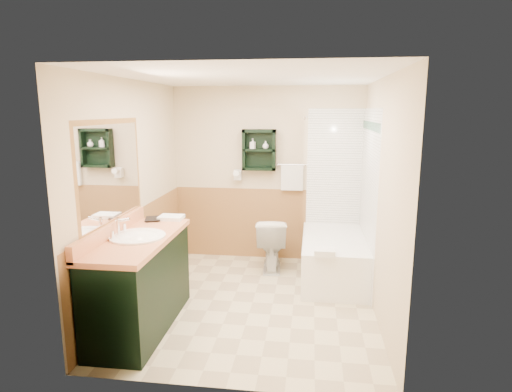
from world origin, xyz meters
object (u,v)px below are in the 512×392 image
object	(u,v)px
soap_bottle_b	(266,146)
wall_shelf	(259,150)
vanity	(140,283)
toilet	(271,244)
vanity_book	(145,210)
soap_bottle_a	(253,146)
hair_dryer	(238,175)
bathtub	(335,257)

from	to	relation	value
soap_bottle_b	wall_shelf	bearing A→B (deg)	176.75
vanity	toilet	distance (m)	2.05
toilet	vanity_book	size ratio (longest dim) A/B	3.19
soap_bottle_a	soap_bottle_b	bearing A→B (deg)	0.00
vanity	soap_bottle_b	xyz separation A→B (m)	(0.98, 2.07, 1.15)
vanity_book	soap_bottle_b	bearing A→B (deg)	34.84
vanity	vanity_book	size ratio (longest dim) A/B	6.53
toilet	vanity_book	world-z (taller)	vanity_book
wall_shelf	hair_dryer	distance (m)	0.46
wall_shelf	soap_bottle_b	xyz separation A→B (m)	(0.09, -0.01, 0.06)
hair_dryer	bathtub	distance (m)	1.72
hair_dryer	toilet	size ratio (longest dim) A/B	0.34
vanity_book	bathtub	bearing A→B (deg)	6.34
wall_shelf	vanity	size ratio (longest dim) A/B	0.38
bathtub	soap_bottle_a	size ratio (longest dim) A/B	10.86
bathtub	toilet	distance (m)	0.85
hair_dryer	vanity	bearing A→B (deg)	-105.83
wall_shelf	bathtub	world-z (taller)	wall_shelf
hair_dryer	vanity_book	size ratio (longest dim) A/B	1.09
vanity	vanity_book	distance (m)	0.84
vanity	soap_bottle_a	xyz separation A→B (m)	(0.81, 2.07, 1.14)
wall_shelf	toilet	size ratio (longest dim) A/B	0.78
toilet	vanity	bearing A→B (deg)	52.86
wall_shelf	toilet	bearing A→B (deg)	-58.92
toilet	vanity_book	bearing A→B (deg)	36.96
vanity_book	toilet	bearing A→B (deg)	24.56
hair_dryer	bathtub	bearing A→B (deg)	-24.06
vanity	toilet	world-z (taller)	vanity
vanity	hair_dryer	bearing A→B (deg)	74.17
vanity	toilet	bearing A→B (deg)	57.50
bathtub	toilet	xyz separation A→B (m)	(-0.82, 0.22, 0.08)
vanity	bathtub	size ratio (longest dim) A/B	0.96
vanity_book	wall_shelf	bearing A→B (deg)	37.13
wall_shelf	soap_bottle_b	bearing A→B (deg)	-3.25
vanity_book	soap_bottle_a	size ratio (longest dim) A/B	1.60
wall_shelf	vanity	bearing A→B (deg)	-113.35
bathtub	toilet	size ratio (longest dim) A/B	2.13
hair_dryer	bathtub	world-z (taller)	hair_dryer
wall_shelf	toilet	distance (m)	1.27
toilet	soap_bottle_a	size ratio (longest dim) A/B	5.09
wall_shelf	soap_bottle_a	size ratio (longest dim) A/B	3.98
wall_shelf	vanity_book	bearing A→B (deg)	-125.83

